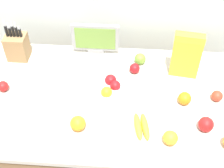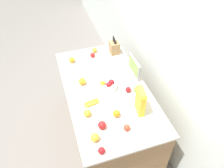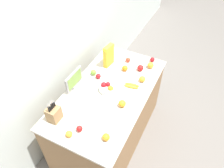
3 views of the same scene
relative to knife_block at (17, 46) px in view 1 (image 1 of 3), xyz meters
name	(u,v)px [view 1 (image 1 of 3)]	position (x,y,z in m)	size (l,w,h in m)	color
counter	(110,142)	(0.63, -0.32, -0.55)	(1.71, 0.92, 0.92)	olive
knife_block	(17,46)	(0.00, 0.00, 0.00)	(0.13, 0.12, 0.29)	#937047
small_monitor	(95,38)	(0.50, 0.08, 0.03)	(0.31, 0.03, 0.22)	gray
cereal_box	(187,54)	(1.07, -0.09, 0.08)	(0.18, 0.08, 0.30)	gold
fruit_bowl	(111,90)	(0.64, -0.30, -0.05)	(0.21, 0.21, 0.10)	silver
banana_bunch	(142,126)	(0.81, -0.53, -0.07)	(0.10, 0.18, 0.04)	yellow
apple_by_knife_block	(140,59)	(0.80, -0.01, -0.05)	(0.07, 0.07, 0.07)	#6B9E33
apple_leftmost	(3,86)	(-0.01, -0.31, -0.06)	(0.06, 0.06, 0.06)	red
apple_rightmost	(217,96)	(1.24, -0.30, -0.06)	(0.06, 0.06, 0.06)	red
apple_near_bananas	(206,124)	(1.15, -0.52, -0.05)	(0.08, 0.08, 0.08)	red
apple_middle	(135,68)	(0.77, -0.10, -0.06)	(0.07, 0.07, 0.07)	#A31419
orange_back_center	(170,138)	(0.96, -0.61, -0.05)	(0.08, 0.08, 0.08)	orange
orange_mid_left	(185,98)	(1.06, -0.34, -0.05)	(0.08, 0.08, 0.08)	orange
orange_front_center	(78,123)	(0.48, -0.56, -0.05)	(0.08, 0.08, 0.08)	orange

